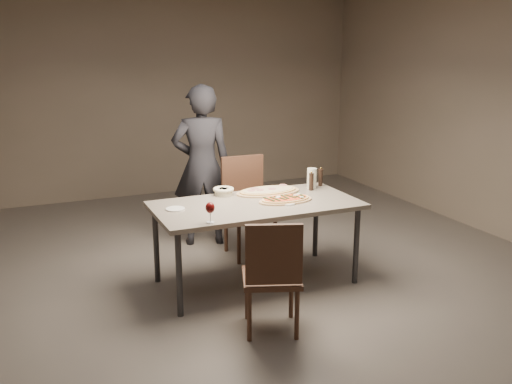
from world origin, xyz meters
name	(u,v)px	position (x,y,z in m)	size (l,w,h in m)	color
room	(256,130)	(0.00, 0.00, 1.40)	(7.00, 7.00, 7.00)	#5B544E
dining_table	(256,209)	(0.00, 0.00, 0.69)	(1.80, 0.90, 0.75)	slate
zucchini_pizza	(286,199)	(0.27, -0.05, 0.77)	(0.50, 0.28, 0.05)	tan
ham_pizza	(268,191)	(0.25, 0.28, 0.77)	(0.63, 0.35, 0.04)	tan
bread_basket	(223,191)	(-0.17, 0.37, 0.79)	(0.19, 0.19, 0.07)	beige
oil_dish	(288,203)	(0.24, -0.15, 0.76)	(0.12, 0.12, 0.01)	white
pepper_mill_left	(321,177)	(0.83, 0.32, 0.84)	(0.05, 0.05, 0.19)	black
pepper_mill_right	(311,181)	(0.66, 0.20, 0.84)	(0.05, 0.05, 0.19)	black
carafe	(312,178)	(0.71, 0.27, 0.85)	(0.09, 0.09, 0.20)	silver
wine_glass	(210,208)	(-0.55, -0.38, 0.87)	(0.07, 0.07, 0.17)	silver
side_plate	(175,209)	(-0.71, 0.09, 0.76)	(0.16, 0.16, 0.01)	white
chair_near	(272,271)	(-0.27, -0.93, 0.50)	(0.54, 0.54, 0.90)	#41281B
chair_far	(247,200)	(0.22, 0.75, 0.56)	(0.48, 0.48, 1.00)	#41281B
diner	(202,166)	(-0.10, 1.21, 0.86)	(0.63, 0.41, 1.71)	black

